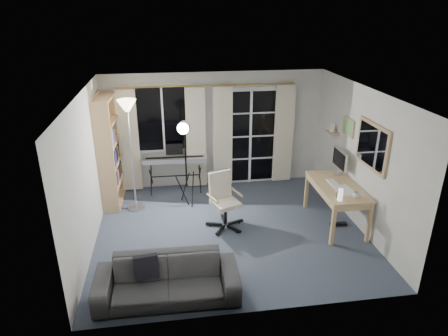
# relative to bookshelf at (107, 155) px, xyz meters

# --- Properties ---
(floor) EXTENTS (4.50, 4.00, 0.02)m
(floor) POSITION_rel_bookshelf_xyz_m (2.13, -1.39, -1.01)
(floor) COLOR #374050
(floor) RESTS_ON ground
(window) EXTENTS (1.20, 0.08, 1.40)m
(window) POSITION_rel_bookshelf_xyz_m (1.08, 0.59, 0.50)
(window) COLOR white
(window) RESTS_ON floor
(french_door) EXTENTS (1.32, 0.09, 2.11)m
(french_door) POSITION_rel_bookshelf_xyz_m (2.88, 0.59, 0.02)
(french_door) COLOR white
(french_door) RESTS_ON floor
(curtains) EXTENTS (3.60, 0.07, 2.13)m
(curtains) POSITION_rel_bookshelf_xyz_m (1.99, 0.49, 0.09)
(curtains) COLOR gold
(curtains) RESTS_ON floor
(bookshelf) EXTENTS (0.37, 0.99, 2.11)m
(bookshelf) POSITION_rel_bookshelf_xyz_m (0.00, 0.00, 0.00)
(bookshelf) COLOR #A77D58
(bookshelf) RESTS_ON floor
(torchiere_lamp) EXTENTS (0.35, 0.35, 2.11)m
(torchiere_lamp) POSITION_rel_bookshelf_xyz_m (0.48, -0.34, 0.69)
(torchiere_lamp) COLOR #B2B2B7
(torchiere_lamp) RESTS_ON floor
(keyboard_piano) EXTENTS (1.30, 0.65, 0.94)m
(keyboard_piano) POSITION_rel_bookshelf_xyz_m (1.27, 0.31, -0.29)
(keyboard_piano) COLOR black
(keyboard_piano) RESTS_ON floor
(studio_light) EXTENTS (0.37, 0.38, 1.73)m
(studio_light) POSITION_rel_bookshelf_xyz_m (1.45, -0.35, 0.38)
(studio_light) COLOR black
(studio_light) RESTS_ON floor
(office_chair) EXTENTS (0.68, 0.66, 0.98)m
(office_chair) POSITION_rel_bookshelf_xyz_m (2.03, -1.16, -0.43)
(office_chair) COLOR black
(office_chair) RESTS_ON floor
(desk) EXTENTS (0.71, 1.39, 0.74)m
(desk) POSITION_rel_bookshelf_xyz_m (4.01, -1.41, -0.35)
(desk) COLOR tan
(desk) RESTS_ON floor
(monitor) EXTENTS (0.18, 0.53, 0.46)m
(monitor) POSITION_rel_bookshelf_xyz_m (4.20, -0.96, 0.02)
(monitor) COLOR silver
(monitor) RESTS_ON desk
(desk_clutter) EXTENTS (0.44, 0.84, 0.94)m
(desk_clutter) POSITION_rel_bookshelf_xyz_m (3.94, -1.64, -0.42)
(desk_clutter) COLOR white
(desk_clutter) RESTS_ON desk
(mug) EXTENTS (0.12, 0.10, 0.12)m
(mug) POSITION_rel_bookshelf_xyz_m (4.11, -1.91, -0.20)
(mug) COLOR silver
(mug) RESTS_ON desk
(wall_mirror) EXTENTS (0.04, 0.94, 0.74)m
(wall_mirror) POSITION_rel_bookshelf_xyz_m (4.35, -1.74, 0.55)
(wall_mirror) COLOR #A77D58
(wall_mirror) RESTS_ON floor
(framed_print) EXTENTS (0.03, 0.42, 0.32)m
(framed_print) POSITION_rel_bookshelf_xyz_m (4.36, -0.84, 0.60)
(framed_print) COLOR #A77D58
(framed_print) RESTS_ON floor
(wall_shelf) EXTENTS (0.16, 0.30, 0.18)m
(wall_shelf) POSITION_rel_bookshelf_xyz_m (4.29, -0.34, 0.40)
(wall_shelf) COLOR #A77D58
(wall_shelf) RESTS_ON floor
(sofa) EXTENTS (1.89, 0.59, 0.73)m
(sofa) POSITION_rel_bookshelf_xyz_m (1.04, -2.93, -0.63)
(sofa) COLOR #29282B
(sofa) RESTS_ON floor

